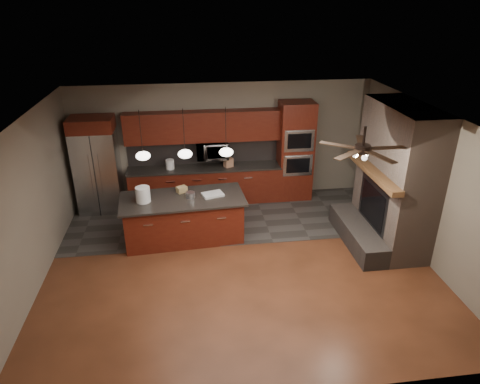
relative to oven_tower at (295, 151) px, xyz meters
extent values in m
plane|color=brown|center=(-1.70, -2.69, -1.19)|extent=(7.00, 7.00, 0.00)
cube|color=white|center=(-1.70, -2.69, 1.61)|extent=(7.00, 6.00, 0.02)
cube|color=gray|center=(-1.70, 0.31, 0.21)|extent=(7.00, 0.02, 2.80)
cube|color=gray|center=(1.80, -2.69, 0.21)|extent=(0.02, 6.00, 2.80)
cube|color=gray|center=(-5.20, -2.69, 0.21)|extent=(0.02, 6.00, 2.80)
cube|color=#393633|center=(-1.70, -0.89, -1.19)|extent=(7.00, 2.40, 0.01)
cube|color=#746053|center=(1.40, -2.29, 0.21)|extent=(0.80, 2.00, 2.80)
cube|color=#3D3732|center=(0.75, -2.29, -0.99)|extent=(0.50, 2.00, 0.40)
cube|color=#2D2D30|center=(1.02, -2.29, -0.37)|extent=(0.05, 1.20, 0.95)
cube|color=black|center=(1.00, -2.29, -0.37)|extent=(0.02, 1.00, 0.75)
cube|color=brown|center=(0.90, -2.29, 0.36)|extent=(0.22, 2.10, 0.10)
cube|color=#5A1E10|center=(-2.18, 0.01, -0.76)|extent=(3.55, 0.60, 0.86)
cube|color=black|center=(-2.18, 0.01, -0.31)|extent=(3.59, 0.64, 0.04)
cube|color=black|center=(-2.18, 0.29, 0.01)|extent=(3.55, 0.03, 0.60)
cube|color=#5A1E10|center=(-2.18, 0.13, 0.66)|extent=(3.55, 0.35, 0.70)
cube|color=#5A1E10|center=(0.00, 0.01, 0.00)|extent=(0.80, 0.60, 2.38)
cube|color=silver|center=(0.00, -0.30, -0.24)|extent=(0.70, 0.03, 0.52)
cube|color=black|center=(0.00, -0.32, -0.24)|extent=(0.55, 0.02, 0.35)
cube|color=silver|center=(0.00, -0.30, 0.36)|extent=(0.70, 0.03, 0.52)
cube|color=black|center=(0.00, -0.32, 0.36)|extent=(0.55, 0.02, 0.35)
imported|color=silver|center=(-1.98, 0.06, 0.11)|extent=(0.73, 0.41, 0.50)
cube|color=silver|center=(-4.58, -0.07, -0.24)|extent=(0.95, 0.72, 1.90)
cube|color=#2D2D30|center=(-4.58, -0.44, -0.24)|extent=(0.02, 0.02, 1.88)
cube|color=silver|center=(-4.68, -0.45, -0.18)|extent=(0.03, 0.03, 0.95)
cube|color=silver|center=(-4.48, -0.45, -0.18)|extent=(0.03, 0.03, 0.95)
cube|color=#5A1E10|center=(-4.58, -0.08, 0.86)|extent=(0.95, 0.72, 0.30)
cube|color=#5A1E10|center=(-2.70, -1.65, -0.75)|extent=(2.37, 1.12, 0.88)
cube|color=black|center=(-2.70, -1.65, -0.29)|extent=(2.53, 1.28, 0.04)
cylinder|color=white|center=(-3.46, -1.72, -0.12)|extent=(0.34, 0.34, 0.30)
cylinder|color=#B9B9BE|center=(-2.54, -1.67, -0.21)|extent=(0.18, 0.18, 0.12)
cube|color=silver|center=(-2.10, -1.61, -0.25)|extent=(0.47, 0.39, 0.04)
cube|color=#A08452|center=(-2.71, -1.38, -0.21)|extent=(0.24, 0.22, 0.13)
cylinder|color=white|center=(-2.97, 0.01, -0.18)|extent=(0.23, 0.23, 0.22)
cube|color=#AD7859|center=(-1.61, -0.04, -0.18)|extent=(0.24, 0.22, 0.21)
cylinder|color=black|center=(-3.35, -1.99, 1.22)|extent=(0.01, 0.01, 0.78)
ellipsoid|color=white|center=(-3.35, -1.99, 0.77)|extent=(0.26, 0.26, 0.16)
cylinder|color=black|center=(-2.60, -1.99, 1.22)|extent=(0.01, 0.01, 0.78)
ellipsoid|color=white|center=(-2.60, -1.99, 0.77)|extent=(0.26, 0.26, 0.16)
cylinder|color=black|center=(-1.85, -1.99, 1.22)|extent=(0.01, 0.01, 0.78)
ellipsoid|color=white|center=(-1.85, -1.99, 0.77)|extent=(0.26, 0.26, 0.16)
cylinder|color=black|center=(0.10, -3.49, 1.46)|extent=(0.04, 0.04, 0.30)
cylinder|color=black|center=(0.10, -3.49, 1.26)|extent=(0.24, 0.24, 0.12)
cube|color=black|center=(0.48, -3.49, 1.26)|extent=(0.60, 0.12, 0.01)
cube|color=black|center=(0.22, -3.13, 1.26)|extent=(0.30, 0.61, 0.01)
cube|color=black|center=(-0.21, -3.27, 1.26)|extent=(0.56, 0.45, 0.01)
cube|color=black|center=(-0.21, -3.72, 1.26)|extent=(0.56, 0.45, 0.01)
cube|color=black|center=(0.22, -3.85, 1.26)|extent=(0.30, 0.61, 0.01)
camera|label=1|loc=(-2.58, -9.39, 3.40)|focal=32.00mm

